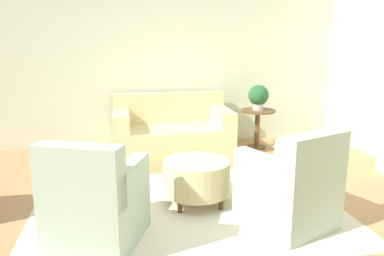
{
  "coord_description": "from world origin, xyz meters",
  "views": [
    {
      "loc": [
        -0.64,
        -3.58,
        1.71
      ],
      "look_at": [
        0.15,
        0.55,
        0.75
      ],
      "focal_mm": 35.0,
      "sensor_mm": 36.0,
      "label": 1
    }
  ],
  "objects": [
    {
      "name": "ground_plane",
      "position": [
        0.0,
        0.0,
        0.0
      ],
      "size": [
        16.0,
        16.0,
        0.0
      ],
      "primitive_type": "plane",
      "color": "#AD7F51"
    },
    {
      "name": "wall_back",
      "position": [
        0.0,
        2.82,
        1.4
      ],
      "size": [
        9.52,
        0.12,
        2.8
      ],
      "color": "beige",
      "rests_on": "ground_plane"
    },
    {
      "name": "rug",
      "position": [
        0.0,
        0.0,
        0.01
      ],
      "size": [
        3.18,
        2.26,
        0.01
      ],
      "color": "beige",
      "rests_on": "ground_plane"
    },
    {
      "name": "couch",
      "position": [
        0.14,
        2.24,
        0.32
      ],
      "size": [
        1.84,
        1.0,
        0.9
      ],
      "color": "beige",
      "rests_on": "ground_plane"
    },
    {
      "name": "armchair_left",
      "position": [
        -0.89,
        -0.52,
        0.37
      ],
      "size": [
        0.93,
        0.98,
        0.94
      ],
      "color": "#9EB29E",
      "rests_on": "rug"
    },
    {
      "name": "armchair_right",
      "position": [
        0.89,
        -0.52,
        0.37
      ],
      "size": [
        0.93,
        0.98,
        0.94
      ],
      "color": "#9EB29E",
      "rests_on": "rug"
    },
    {
      "name": "ottoman_table",
      "position": [
        0.12,
        0.15,
        0.3
      ],
      "size": [
        0.72,
        0.72,
        0.47
      ],
      "color": "beige",
      "rests_on": "rug"
    },
    {
      "name": "side_table",
      "position": [
        1.55,
        2.13,
        0.44
      ],
      "size": [
        0.57,
        0.57,
        0.64
      ],
      "color": "brown",
      "rests_on": "ground_plane"
    },
    {
      "name": "potted_plant_on_side_table",
      "position": [
        1.55,
        2.13,
        0.87
      ],
      "size": [
        0.33,
        0.33,
        0.41
      ],
      "color": "beige",
      "rests_on": "side_table"
    }
  ]
}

